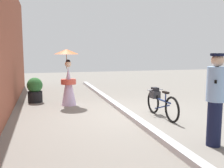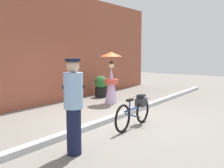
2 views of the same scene
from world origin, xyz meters
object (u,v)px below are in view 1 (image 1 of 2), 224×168
(bicycle_near_officer, at_px, (160,102))
(person_with_parasol, at_px, (68,77))
(potted_plant_by_door, at_px, (35,89))
(person_officer, at_px, (216,97))

(bicycle_near_officer, relative_size, person_with_parasol, 0.91)
(bicycle_near_officer, height_order, potted_plant_by_door, potted_plant_by_door)
(potted_plant_by_door, bearing_deg, bicycle_near_officer, -131.89)
(person_officer, distance_m, person_with_parasol, 4.88)
(bicycle_near_officer, xyz_separation_m, person_with_parasol, (2.15, 2.23, 0.52))
(person_officer, bearing_deg, bicycle_near_officer, 0.16)
(person_with_parasol, height_order, potted_plant_by_door, person_with_parasol)
(person_officer, distance_m, potted_plant_by_door, 6.13)
(person_with_parasol, bearing_deg, person_officer, -152.75)
(bicycle_near_officer, distance_m, person_with_parasol, 3.14)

